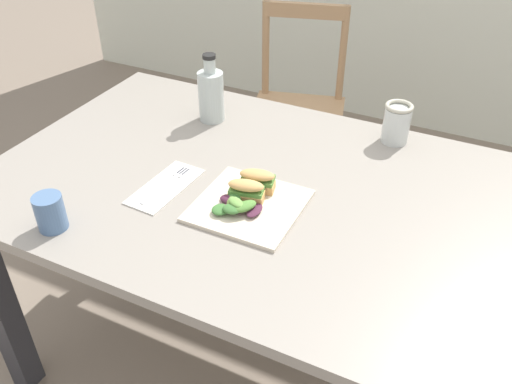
{
  "coord_description": "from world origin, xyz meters",
  "views": [
    {
      "loc": [
        0.42,
        -1.0,
        1.54
      ],
      "look_at": [
        -0.06,
        -0.02,
        0.76
      ],
      "focal_mm": 37.97,
      "sensor_mm": 36.0,
      "label": 1
    }
  ],
  "objects_px": {
    "bottle_cold_brew": "(211,98)",
    "chair_wooden_far": "(298,109)",
    "mason_jar_iced_tea": "(396,125)",
    "dining_table": "(250,216)",
    "sandwich_half_back": "(257,180)",
    "fork_on_napkin": "(169,182)",
    "sandwich_half_front": "(246,190)",
    "plate_lunch": "(249,206)",
    "cup_extra_side": "(50,212)"
  },
  "relations": [
    {
      "from": "bottle_cold_brew",
      "to": "chair_wooden_far",
      "type": "bearing_deg",
      "value": 89.45
    },
    {
      "from": "bottle_cold_brew",
      "to": "mason_jar_iced_tea",
      "type": "bearing_deg",
      "value": 12.02
    },
    {
      "from": "dining_table",
      "to": "mason_jar_iced_tea",
      "type": "bearing_deg",
      "value": 52.78
    },
    {
      "from": "bottle_cold_brew",
      "to": "dining_table",
      "type": "bearing_deg",
      "value": -44.86
    },
    {
      "from": "chair_wooden_far",
      "to": "sandwich_half_back",
      "type": "height_order",
      "value": "chair_wooden_far"
    },
    {
      "from": "sandwich_half_back",
      "to": "bottle_cold_brew",
      "type": "relative_size",
      "value": 0.46
    },
    {
      "from": "dining_table",
      "to": "fork_on_napkin",
      "type": "distance_m",
      "value": 0.24
    },
    {
      "from": "sandwich_half_front",
      "to": "mason_jar_iced_tea",
      "type": "bearing_deg",
      "value": 61.44
    },
    {
      "from": "plate_lunch",
      "to": "fork_on_napkin",
      "type": "bearing_deg",
      "value": -179.68
    },
    {
      "from": "mason_jar_iced_tea",
      "to": "cup_extra_side",
      "type": "distance_m",
      "value": 0.96
    },
    {
      "from": "fork_on_napkin",
      "to": "mason_jar_iced_tea",
      "type": "relative_size",
      "value": 1.57
    },
    {
      "from": "plate_lunch",
      "to": "bottle_cold_brew",
      "type": "distance_m",
      "value": 0.48
    },
    {
      "from": "plate_lunch",
      "to": "sandwich_half_front",
      "type": "xyz_separation_m",
      "value": [
        -0.01,
        0.01,
        0.03
      ]
    },
    {
      "from": "cup_extra_side",
      "to": "bottle_cold_brew",
      "type": "bearing_deg",
      "value": 84.04
    },
    {
      "from": "plate_lunch",
      "to": "bottle_cold_brew",
      "type": "xyz_separation_m",
      "value": [
        -0.31,
        0.36,
        0.07
      ]
    },
    {
      "from": "chair_wooden_far",
      "to": "plate_lunch",
      "type": "xyz_separation_m",
      "value": [
        0.3,
        -1.08,
        0.3
      ]
    },
    {
      "from": "bottle_cold_brew",
      "to": "mason_jar_iced_tea",
      "type": "relative_size",
      "value": 1.79
    },
    {
      "from": "dining_table",
      "to": "mason_jar_iced_tea",
      "type": "relative_size",
      "value": 11.66
    },
    {
      "from": "bottle_cold_brew",
      "to": "fork_on_napkin",
      "type": "bearing_deg",
      "value": -77.73
    },
    {
      "from": "plate_lunch",
      "to": "mason_jar_iced_tea",
      "type": "relative_size",
      "value": 2.13
    },
    {
      "from": "sandwich_half_front",
      "to": "cup_extra_side",
      "type": "height_order",
      "value": "cup_extra_side"
    },
    {
      "from": "mason_jar_iced_tea",
      "to": "sandwich_half_back",
      "type": "bearing_deg",
      "value": -121.12
    },
    {
      "from": "dining_table",
      "to": "mason_jar_iced_tea",
      "type": "distance_m",
      "value": 0.5
    },
    {
      "from": "chair_wooden_far",
      "to": "plate_lunch",
      "type": "bearing_deg",
      "value": -74.33
    },
    {
      "from": "bottle_cold_brew",
      "to": "mason_jar_iced_tea",
      "type": "xyz_separation_m",
      "value": [
        0.55,
        0.12,
        -0.02
      ]
    },
    {
      "from": "sandwich_half_back",
      "to": "mason_jar_iced_tea",
      "type": "distance_m",
      "value": 0.48
    },
    {
      "from": "chair_wooden_far",
      "to": "sandwich_half_front",
      "type": "bearing_deg",
      "value": -74.82
    },
    {
      "from": "fork_on_napkin",
      "to": "cup_extra_side",
      "type": "bearing_deg",
      "value": -118.13
    },
    {
      "from": "dining_table",
      "to": "bottle_cold_brew",
      "type": "height_order",
      "value": "bottle_cold_brew"
    },
    {
      "from": "sandwich_half_front",
      "to": "chair_wooden_far",
      "type": "bearing_deg",
      "value": 105.18
    },
    {
      "from": "dining_table",
      "to": "fork_on_napkin",
      "type": "xyz_separation_m",
      "value": [
        -0.18,
        -0.1,
        0.12
      ]
    },
    {
      "from": "chair_wooden_far",
      "to": "fork_on_napkin",
      "type": "height_order",
      "value": "chair_wooden_far"
    },
    {
      "from": "chair_wooden_far",
      "to": "sandwich_half_front",
      "type": "xyz_separation_m",
      "value": [
        0.29,
        -1.06,
        0.33
      ]
    },
    {
      "from": "chair_wooden_far",
      "to": "fork_on_napkin",
      "type": "bearing_deg",
      "value": -86.22
    },
    {
      "from": "dining_table",
      "to": "fork_on_napkin",
      "type": "height_order",
      "value": "fork_on_napkin"
    },
    {
      "from": "sandwich_half_back",
      "to": "cup_extra_side",
      "type": "xyz_separation_m",
      "value": [
        -0.37,
        -0.33,
        0.01
      ]
    },
    {
      "from": "dining_table",
      "to": "plate_lunch",
      "type": "distance_m",
      "value": 0.16
    },
    {
      "from": "plate_lunch",
      "to": "cup_extra_side",
      "type": "bearing_deg",
      "value": -144.21
    },
    {
      "from": "sandwich_half_back",
      "to": "cup_extra_side",
      "type": "distance_m",
      "value": 0.5
    },
    {
      "from": "chair_wooden_far",
      "to": "sandwich_half_front",
      "type": "distance_m",
      "value": 1.15
    },
    {
      "from": "dining_table",
      "to": "chair_wooden_far",
      "type": "distance_m",
      "value": 1.03
    },
    {
      "from": "dining_table",
      "to": "sandwich_half_front",
      "type": "height_order",
      "value": "sandwich_half_front"
    },
    {
      "from": "fork_on_napkin",
      "to": "cup_extra_side",
      "type": "distance_m",
      "value": 0.31
    },
    {
      "from": "dining_table",
      "to": "cup_extra_side",
      "type": "xyz_separation_m",
      "value": [
        -0.33,
        -0.37,
        0.16
      ]
    },
    {
      "from": "chair_wooden_far",
      "to": "plate_lunch",
      "type": "distance_m",
      "value": 1.16
    },
    {
      "from": "cup_extra_side",
      "to": "sandwich_half_back",
      "type": "bearing_deg",
      "value": 42.53
    },
    {
      "from": "sandwich_half_back",
      "to": "fork_on_napkin",
      "type": "height_order",
      "value": "sandwich_half_back"
    },
    {
      "from": "dining_table",
      "to": "sandwich_half_front",
      "type": "bearing_deg",
      "value": -68.03
    },
    {
      "from": "bottle_cold_brew",
      "to": "sandwich_half_back",
      "type": "bearing_deg",
      "value": -44.3
    },
    {
      "from": "sandwich_half_back",
      "to": "mason_jar_iced_tea",
      "type": "bearing_deg",
      "value": 58.88
    }
  ]
}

